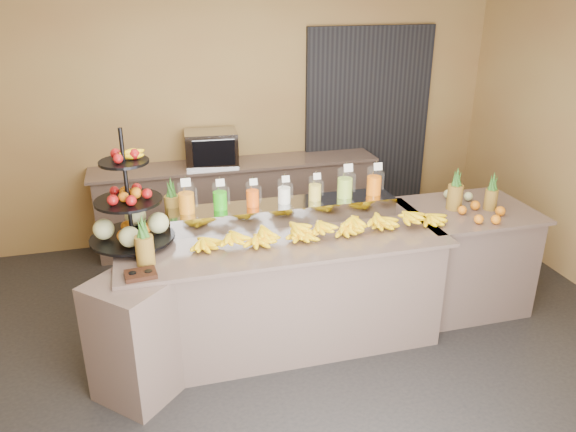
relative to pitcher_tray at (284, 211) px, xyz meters
name	(u,v)px	position (x,y,z in m)	size (l,w,h in m)	color
ground	(291,357)	(-0.10, -0.58, -1.01)	(6.00, 6.00, 0.00)	black
room_envelope	(288,99)	(0.09, 0.21, 0.87)	(6.04, 5.02, 2.82)	olive
buffet_counter	(269,292)	(-0.21, -0.32, -0.54)	(2.75, 1.25, 0.93)	gray
right_counter	(463,257)	(1.60, -0.18, -0.54)	(1.08, 0.88, 0.93)	gray
back_ledge	(238,202)	(-0.10, 1.67, -0.54)	(3.10, 0.55, 0.93)	gray
pitcher_tray	(284,211)	(0.00, 0.00, 0.00)	(1.85, 0.30, 0.15)	gray
juice_pitcher_orange_a	(186,200)	(-0.78, 0.00, 0.18)	(0.13, 0.13, 0.31)	silver
juice_pitcher_green	(220,198)	(-0.52, 0.00, 0.17)	(0.12, 0.12, 0.28)	silver
juice_pitcher_orange_b	(253,196)	(-0.26, 0.00, 0.16)	(0.11, 0.11, 0.26)	silver
juice_pitcher_milk	(284,193)	(0.00, 0.00, 0.16)	(0.11, 0.11, 0.26)	silver
juice_pitcher_lemon	(315,190)	(0.26, 0.00, 0.16)	(0.11, 0.11, 0.26)	silver
juice_pitcher_lime	(345,185)	(0.52, 0.00, 0.18)	(0.13, 0.14, 0.32)	silver
juice_pitcher_orange_c	(374,183)	(0.78, 0.00, 0.18)	(0.13, 0.13, 0.30)	silver
banana_heap	(321,225)	(0.20, -0.35, 0.01)	(2.03, 0.18, 0.17)	yellow
fruit_stand	(136,215)	(-1.16, -0.13, 0.15)	(0.79, 0.79, 0.88)	black
condiment_caddy	(141,274)	(-1.16, -0.68, -0.06)	(0.20, 0.15, 0.03)	black
pineapple_left_a	(145,247)	(-1.12, -0.51, 0.06)	(0.13, 0.13, 0.37)	brown
pineapple_left_b	(173,206)	(-0.88, 0.18, 0.07)	(0.13, 0.13, 0.39)	brown
right_fruit_pile	(476,206)	(1.60, -0.28, -0.01)	(0.41, 0.39, 0.21)	brown
oven_warmer	(211,148)	(-0.36, 1.67, 0.11)	(0.54, 0.38, 0.36)	gray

